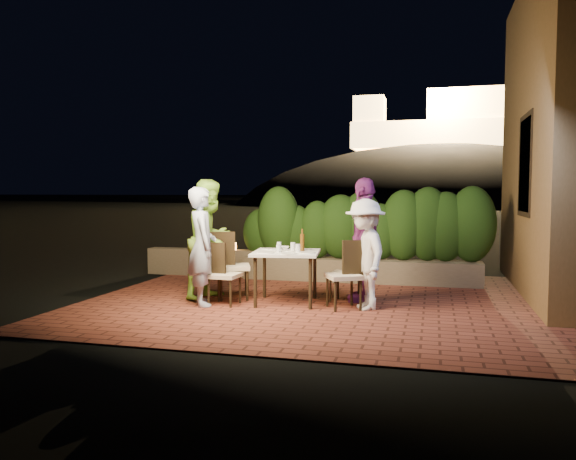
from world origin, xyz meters
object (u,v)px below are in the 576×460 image
(chair_left_front, at_px, (224,274))
(diner_white, at_px, (365,254))
(diner_blue, at_px, (202,246))
(beer_bottle, at_px, (302,240))
(dining_table, at_px, (286,277))
(diner_green, at_px, (211,239))
(diner_purple, at_px, (365,240))
(chair_left_back, at_px, (234,265))
(chair_right_front, at_px, (344,275))
(chair_right_back, at_px, (345,273))
(parapet_lamp, at_px, (234,246))
(bowl, at_px, (284,248))

(chair_left_front, height_order, diner_white, diner_white)
(diner_blue, bearing_deg, beer_bottle, -99.51)
(dining_table, distance_m, chair_left_front, 0.89)
(diner_green, distance_m, diner_purple, 2.30)
(diner_purple, bearing_deg, diner_green, -73.48)
(chair_left_back, bearing_deg, chair_right_front, -31.52)
(chair_left_front, distance_m, chair_left_back, 0.47)
(chair_left_back, height_order, diner_purple, diner_purple)
(chair_right_back, distance_m, diner_blue, 2.09)
(dining_table, distance_m, chair_right_back, 0.86)
(chair_left_back, relative_size, diner_green, 0.56)
(diner_purple, bearing_deg, dining_table, -59.92)
(dining_table, relative_size, diner_purple, 0.51)
(diner_purple, relative_size, parapet_lamp, 12.91)
(chair_left_back, xyz_separation_m, diner_purple, (1.92, 0.29, 0.40))
(diner_green, bearing_deg, dining_table, -79.18)
(parapet_lamp, bearing_deg, diner_white, -40.28)
(bowl, distance_m, chair_right_back, 0.98)
(diner_green, height_order, parapet_lamp, diner_green)
(dining_table, xyz_separation_m, diner_blue, (-1.12, -0.42, 0.46))
(diner_green, bearing_deg, parapet_lamp, 26.31)
(diner_blue, relative_size, diner_purple, 0.92)
(chair_left_front, bearing_deg, bowl, 45.12)
(chair_left_front, bearing_deg, parapet_lamp, 110.45)
(chair_left_front, distance_m, diner_green, 0.73)
(dining_table, relative_size, chair_left_back, 0.92)
(diner_white, bearing_deg, diner_purple, 161.94)
(chair_left_front, xyz_separation_m, chair_right_back, (1.62, 0.65, -0.02))
(diner_green, bearing_deg, chair_left_front, -122.46)
(chair_left_front, bearing_deg, diner_purple, 24.99)
(dining_table, distance_m, diner_white, 1.21)
(chair_left_front, relative_size, diner_blue, 0.53)
(chair_left_front, distance_m, diner_purple, 2.09)
(diner_blue, bearing_deg, chair_right_back, -99.52)
(diner_blue, height_order, diner_purple, diner_purple)
(chair_right_back, relative_size, diner_green, 0.48)
(beer_bottle, height_order, chair_left_back, beer_bottle)
(diner_white, xyz_separation_m, diner_purple, (-0.07, 0.54, 0.15))
(chair_right_front, distance_m, chair_right_back, 0.50)
(chair_right_back, xyz_separation_m, diner_purple, (0.28, 0.10, 0.48))
(chair_left_back, bearing_deg, chair_left_front, -108.28)
(diner_blue, bearing_deg, bowl, -84.86)
(chair_right_front, distance_m, diner_green, 2.12)
(chair_right_back, bearing_deg, diner_green, 16.71)
(diner_purple, bearing_deg, diner_blue, -60.63)
(chair_left_back, bearing_deg, dining_table, -30.79)
(dining_table, distance_m, beer_bottle, 0.58)
(beer_bottle, xyz_separation_m, diner_white, (0.93, -0.21, -0.16))
(dining_table, height_order, bowl, bowl)
(diner_blue, relative_size, diner_green, 0.93)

